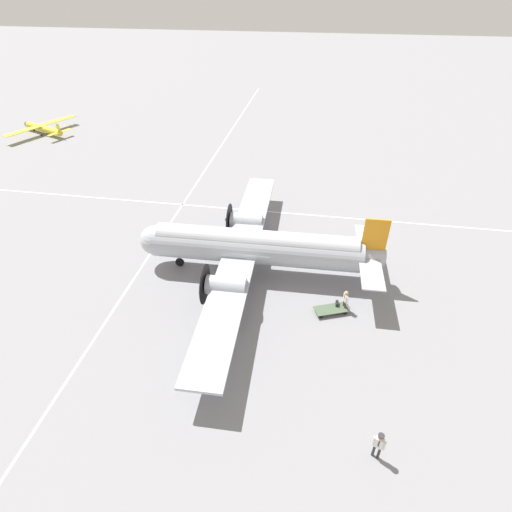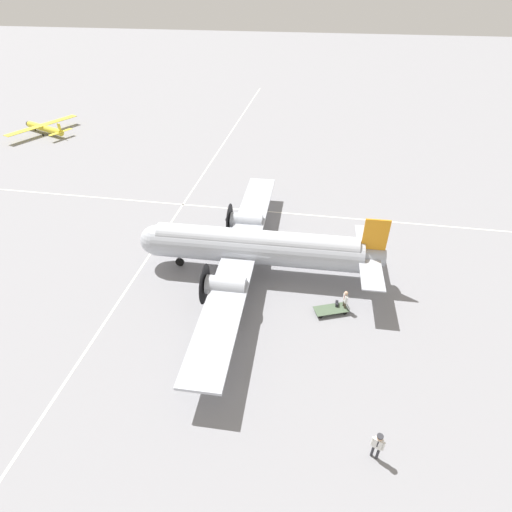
{
  "view_description": "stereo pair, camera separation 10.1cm",
  "coord_description": "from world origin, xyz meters",
  "px_view_note": "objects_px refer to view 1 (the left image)",
  "views": [
    {
      "loc": [
        -24.79,
        -4.09,
        19.69
      ],
      "look_at": [
        0.0,
        0.0,
        1.6
      ],
      "focal_mm": 28.0,
      "sensor_mm": 36.0,
      "label": 1
    },
    {
      "loc": [
        -24.77,
        -4.19,
        19.69
      ],
      "look_at": [
        0.0,
        0.0,
        1.6
      ],
      "focal_mm": 28.0,
      "sensor_mm": 36.0,
      "label": 2
    }
  ],
  "objects_px": {
    "crew_foreground": "(379,443)",
    "baggage_cart": "(332,309)",
    "suitcase_near_door": "(337,305)",
    "light_aircraft_distant": "(42,128)",
    "airliner_main": "(251,246)",
    "passenger_boarding": "(345,299)"
  },
  "relations": [
    {
      "from": "passenger_boarding",
      "to": "light_aircraft_distant",
      "type": "height_order",
      "value": "light_aircraft_distant"
    },
    {
      "from": "crew_foreground",
      "to": "baggage_cart",
      "type": "height_order",
      "value": "crew_foreground"
    },
    {
      "from": "airliner_main",
      "to": "crew_foreground",
      "type": "distance_m",
      "value": 16.23
    },
    {
      "from": "crew_foreground",
      "to": "baggage_cart",
      "type": "relative_size",
      "value": 0.73
    },
    {
      "from": "airliner_main",
      "to": "crew_foreground",
      "type": "bearing_deg",
      "value": 120.96
    },
    {
      "from": "baggage_cart",
      "to": "light_aircraft_distant",
      "type": "relative_size",
      "value": 0.24
    },
    {
      "from": "baggage_cart",
      "to": "passenger_boarding",
      "type": "bearing_deg",
      "value": -178.41
    },
    {
      "from": "airliner_main",
      "to": "baggage_cart",
      "type": "bearing_deg",
      "value": 149.04
    },
    {
      "from": "airliner_main",
      "to": "light_aircraft_distant",
      "type": "relative_size",
      "value": 2.4
    },
    {
      "from": "suitcase_near_door",
      "to": "light_aircraft_distant",
      "type": "height_order",
      "value": "light_aircraft_distant"
    },
    {
      "from": "passenger_boarding",
      "to": "baggage_cart",
      "type": "bearing_deg",
      "value": 91.19
    },
    {
      "from": "crew_foreground",
      "to": "passenger_boarding",
      "type": "height_order",
      "value": "crew_foreground"
    },
    {
      "from": "passenger_boarding",
      "to": "baggage_cart",
      "type": "distance_m",
      "value": 1.23
    },
    {
      "from": "suitcase_near_door",
      "to": "light_aircraft_distant",
      "type": "xyz_separation_m",
      "value": [
        30.65,
        42.51,
        0.57
      ]
    },
    {
      "from": "airliner_main",
      "to": "light_aircraft_distant",
      "type": "height_order",
      "value": "airliner_main"
    },
    {
      "from": "crew_foreground",
      "to": "airliner_main",
      "type": "bearing_deg",
      "value": -36.64
    },
    {
      "from": "suitcase_near_door",
      "to": "light_aircraft_distant",
      "type": "bearing_deg",
      "value": 54.21
    },
    {
      "from": "crew_foreground",
      "to": "passenger_boarding",
      "type": "bearing_deg",
      "value": -61.33
    },
    {
      "from": "baggage_cart",
      "to": "airliner_main",
      "type": "bearing_deg",
      "value": -51.2
    },
    {
      "from": "passenger_boarding",
      "to": "light_aircraft_distant",
      "type": "bearing_deg",
      "value": 32.47
    },
    {
      "from": "baggage_cart",
      "to": "light_aircraft_distant",
      "type": "xyz_separation_m",
      "value": [
        31.14,
        42.15,
        0.58
      ]
    },
    {
      "from": "passenger_boarding",
      "to": "suitcase_near_door",
      "type": "bearing_deg",
      "value": 55.19
    }
  ]
}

